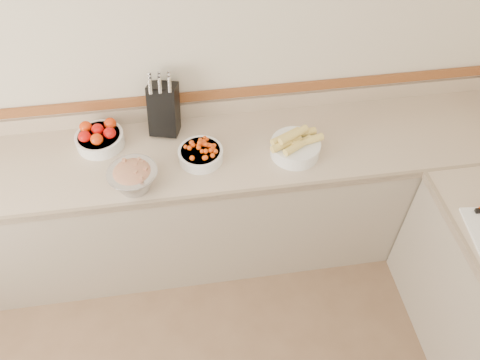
{
  "coord_description": "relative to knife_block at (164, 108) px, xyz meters",
  "views": [
    {
      "loc": [
        0.12,
        -0.19,
        2.75
      ],
      "look_at": [
        0.35,
        1.35,
        1.0
      ],
      "focal_mm": 35.0,
      "sensor_mm": 36.0,
      "label": 1
    }
  ],
  "objects": [
    {
      "name": "back_wall",
      "position": [
        0.0,
        0.1,
        0.24
      ],
      "size": [
        4.0,
        0.0,
        4.0
      ],
      "primitive_type": "plane",
      "rotation": [
        1.57,
        0.0,
        0.0
      ],
      "color": "beige",
      "rests_on": "ground_plane"
    },
    {
      "name": "counter_back",
      "position": [
        0.0,
        -0.22,
        -0.6
      ],
      "size": [
        4.0,
        0.65,
        1.08
      ],
      "color": "#C3AB8E",
      "rests_on": "ground_plane"
    },
    {
      "name": "knife_block",
      "position": [
        0.0,
        0.0,
        0.0
      ],
      "size": [
        0.2,
        0.23,
        0.39
      ],
      "color": "black",
      "rests_on": "counter_back"
    },
    {
      "name": "tomato_bowl",
      "position": [
        -0.37,
        -0.08,
        -0.1
      ],
      "size": [
        0.27,
        0.27,
        0.13
      ],
      "color": "white",
      "rests_on": "counter_back"
    },
    {
      "name": "cherry_tomato_bowl",
      "position": [
        0.18,
        -0.27,
        -0.11
      ],
      "size": [
        0.25,
        0.25,
        0.14
      ],
      "color": "white",
      "rests_on": "counter_back"
    },
    {
      "name": "corn_bowl",
      "position": [
        0.7,
        -0.31,
        -0.1
      ],
      "size": [
        0.3,
        0.28,
        0.16
      ],
      "color": "white",
      "rests_on": "counter_back"
    },
    {
      "name": "rhubarb_bowl",
      "position": [
        -0.18,
        -0.43,
        -0.08
      ],
      "size": [
        0.26,
        0.26,
        0.15
      ],
      "color": "#B2B2BA",
      "rests_on": "counter_back"
    }
  ]
}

